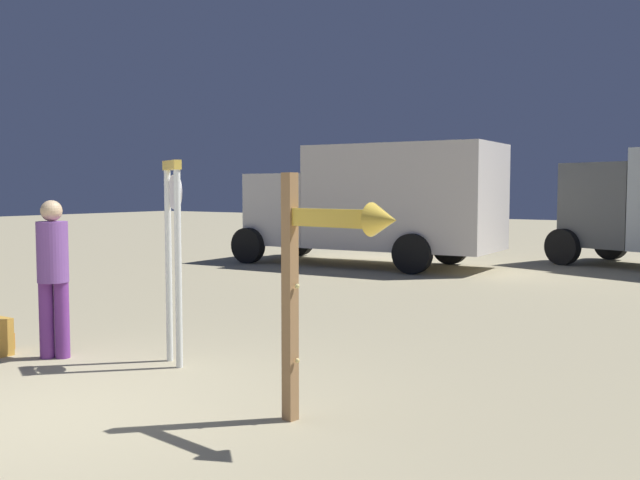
# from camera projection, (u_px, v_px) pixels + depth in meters

# --- Properties ---
(ground_plane) EXTENTS (80.00, 80.00, 0.00)m
(ground_plane) POSITION_uv_depth(u_px,v_px,m) (40.00, 416.00, 5.87)
(ground_plane) COLOR tan
(standing_clock) EXTENTS (0.41, 0.26, 2.19)m
(standing_clock) POSITION_uv_depth(u_px,v_px,m) (173.00, 242.00, 7.55)
(standing_clock) COLOR white
(standing_clock) RESTS_ON ground_plane
(arrow_sign) EXTENTS (1.11, 0.32, 2.01)m
(arrow_sign) POSITION_uv_depth(u_px,v_px,m) (326.00, 260.00, 5.44)
(arrow_sign) COLOR #A0754A
(arrow_sign) RESTS_ON ground_plane
(person_near_clock) EXTENTS (0.34, 0.34, 1.76)m
(person_near_clock) POSITION_uv_depth(u_px,v_px,m) (53.00, 270.00, 7.84)
(person_near_clock) COLOR #6F3187
(person_near_clock) RESTS_ON ground_plane
(box_truck_far) EXTENTS (6.55, 2.92, 2.93)m
(box_truck_far) POSITION_uv_depth(u_px,v_px,m) (378.00, 201.00, 17.37)
(box_truck_far) COLOR silver
(box_truck_far) RESTS_ON ground_plane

